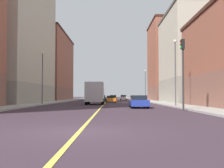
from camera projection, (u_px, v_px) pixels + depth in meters
ground_plane at (79, 132)px, 10.20m from camera, size 400.00×400.00×0.00m
sidewalk_left at (150, 101)px, 59.18m from camera, size 3.05×168.00×0.15m
sidewalk_right at (62, 101)px, 59.14m from camera, size 3.05×168.00×0.15m
lane_center_stripe at (106, 101)px, 59.16m from camera, size 0.16×154.00×0.01m
building_left_mid at (200, 57)px, 49.30m from camera, size 12.22×17.12×15.97m
building_left_far at (175, 61)px, 68.75m from camera, size 12.22×15.08×19.22m
building_right_midblock at (5, 35)px, 47.25m from camera, size 12.22×23.73×22.98m
building_right_distant at (44, 67)px, 73.81m from camera, size 12.22×26.07×17.37m
traffic_light_left_near at (182, 64)px, 24.30m from camera, size 0.40×0.32×6.22m
street_lamp_left_near at (175, 66)px, 31.67m from camera, size 0.36×0.36×7.50m
street_lamp_right_near at (42, 72)px, 38.29m from camera, size 0.36×0.36×7.17m
street_lamp_left_far at (145, 82)px, 60.12m from camera, size 0.36×0.36×6.63m
car_yellow at (113, 98)px, 74.11m from camera, size 2.09×4.61×1.34m
car_white at (123, 98)px, 76.50m from camera, size 1.80×4.14×1.37m
car_blue at (138, 102)px, 29.20m from camera, size 1.88×4.52×1.31m
car_orange at (110, 99)px, 51.26m from camera, size 1.93×4.35×1.23m
car_teal at (102, 98)px, 66.03m from camera, size 1.81×4.44×1.30m
box_truck at (95, 93)px, 40.04m from camera, size 2.53×6.99×3.11m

